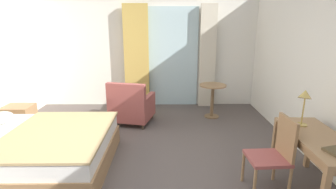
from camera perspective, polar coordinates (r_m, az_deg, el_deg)
name	(u,v)px	position (r m, az deg, el deg)	size (l,w,h in m)	color
ground	(132,178)	(3.66, -7.92, -17.94)	(5.82, 6.96, 0.10)	#564C47
wall_back	(147,51)	(6.30, -4.61, 9.71)	(5.42, 0.12, 2.68)	white
balcony_glass_door	(172,58)	(6.22, 0.88, 8.20)	(1.24, 0.02, 2.36)	silver
curtain_panel_left	(137,57)	(6.16, -7.03, 8.28)	(0.58, 0.10, 2.41)	tan
curtain_panel_right	(207,57)	(6.19, 8.78, 8.26)	(0.38, 0.10, 2.41)	beige
bed	(31,149)	(4.10, -28.21, -10.62)	(2.09, 1.70, 1.00)	#9E754C
nightstand	(19,118)	(5.60, -30.23, -4.58)	(0.51, 0.44, 0.48)	#9E754C
writing_desk	(319,145)	(3.41, 30.55, -9.61)	(0.57, 1.27, 0.73)	#9E754C
desk_chair	(275,152)	(3.33, 22.71, -11.69)	(0.47, 0.44, 0.93)	#9E4C47
desk_lamp	(305,98)	(3.47, 28.16, -0.74)	(0.20, 0.22, 0.50)	tan
armchair_by_window	(131,107)	(5.21, -8.15, -2.72)	(0.91, 0.90, 0.89)	#9E4C47
round_cafe_table	(213,94)	(5.54, 9.90, 0.17)	(0.57, 0.57, 0.72)	#9E754C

